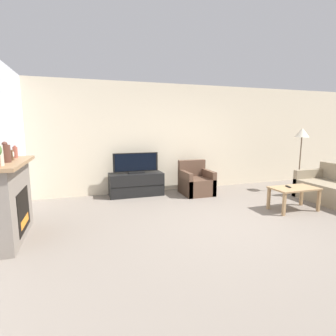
# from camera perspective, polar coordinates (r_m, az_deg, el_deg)

# --- Properties ---
(ground_plane) EXTENTS (24.00, 24.00, 0.00)m
(ground_plane) POSITION_cam_1_polar(r_m,az_deg,el_deg) (4.66, 14.34, -11.97)
(ground_plane) COLOR slate
(wall_back) EXTENTS (12.00, 0.06, 2.70)m
(wall_back) POSITION_cam_1_polar(r_m,az_deg,el_deg) (6.84, 2.33, 6.55)
(wall_back) COLOR beige
(wall_back) RESTS_ON ground
(fireplace) EXTENTS (0.42, 1.47, 1.16)m
(fireplace) POSITION_cam_1_polar(r_m,az_deg,el_deg) (4.46, -31.01, -6.02)
(fireplace) COLOR slate
(fireplace) RESTS_ON ground
(mantel_vase_centre_left) EXTENTS (0.13, 0.13, 0.29)m
(mantel_vase_centre_left) POSITION_cam_1_polar(r_m,az_deg,el_deg) (4.24, -31.89, 2.80)
(mantel_vase_centre_left) COLOR #512D23
(mantel_vase_centre_left) RESTS_ON fireplace
(mantel_vase_right) EXTENTS (0.07, 0.07, 0.20)m
(mantel_vase_right) POSITION_cam_1_polar(r_m,az_deg,el_deg) (4.78, -30.31, 3.02)
(mantel_vase_right) COLOR #994C3D
(mantel_vase_right) RESTS_ON fireplace
(mantel_clock) EXTENTS (0.08, 0.11, 0.15)m
(mantel_clock) POSITION_cam_1_polar(r_m,az_deg,el_deg) (4.49, -31.06, 2.43)
(mantel_clock) COLOR brown
(mantel_clock) RESTS_ON fireplace
(tv_stand) EXTENTS (1.28, 0.50, 0.54)m
(tv_stand) POSITION_cam_1_polar(r_m,az_deg,el_deg) (6.35, -6.93, -3.53)
(tv_stand) COLOR black
(tv_stand) RESTS_ON ground
(tv) EXTENTS (1.07, 0.18, 0.49)m
(tv) POSITION_cam_1_polar(r_m,az_deg,el_deg) (6.26, -7.02, 0.91)
(tv) COLOR black
(tv) RESTS_ON tv_stand
(armchair) EXTENTS (0.70, 0.76, 0.81)m
(armchair) POSITION_cam_1_polar(r_m,az_deg,el_deg) (6.49, 6.09, -3.25)
(armchair) COLOR brown
(armchair) RESTS_ON ground
(coffee_table) EXTENTS (0.91, 0.51, 0.46)m
(coffee_table) POSITION_cam_1_polar(r_m,az_deg,el_deg) (5.74, 25.75, -4.52)
(coffee_table) COLOR #A37F56
(coffee_table) RESTS_ON ground
(remote) EXTENTS (0.07, 0.16, 0.02)m
(remote) POSITION_cam_1_polar(r_m,az_deg,el_deg) (5.70, 24.71, -3.70)
(remote) COLOR black
(remote) RESTS_ON coffee_table
(floor_lamp) EXTENTS (0.34, 0.34, 1.61)m
(floor_lamp) POSITION_cam_1_polar(r_m,az_deg,el_deg) (7.28, 27.12, 6.05)
(floor_lamp) COLOR black
(floor_lamp) RESTS_ON ground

